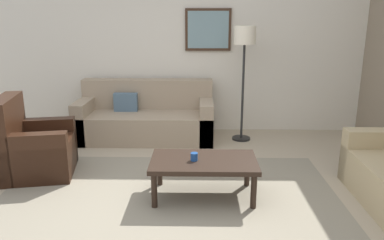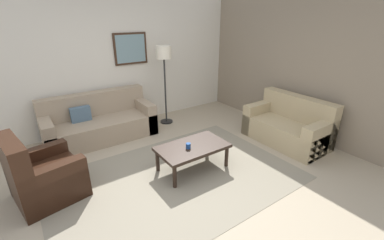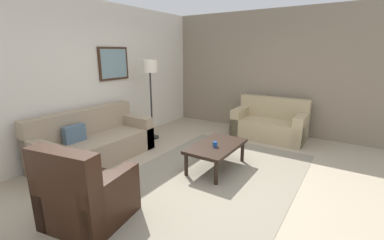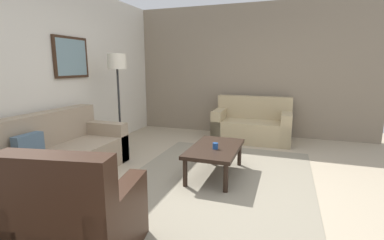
% 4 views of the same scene
% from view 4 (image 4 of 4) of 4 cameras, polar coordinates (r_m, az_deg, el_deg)
% --- Properties ---
extents(ground_plane, '(8.00, 8.00, 0.00)m').
position_cam_4_polar(ground_plane, '(3.62, 4.64, -13.50)').
color(ground_plane, tan).
extents(rear_partition, '(6.00, 0.12, 2.80)m').
position_cam_4_polar(rear_partition, '(4.67, -28.07, 8.54)').
color(rear_partition, silver).
rests_on(rear_partition, ground_plane).
extents(stone_feature_panel, '(0.12, 5.20, 2.80)m').
position_cam_4_polar(stone_feature_panel, '(6.24, 11.90, 9.92)').
color(stone_feature_panel, gray).
rests_on(stone_feature_panel, ground_plane).
extents(area_rug, '(3.59, 2.41, 0.01)m').
position_cam_4_polar(area_rug, '(3.62, 4.64, -13.44)').
color(area_rug, gray).
rests_on(area_rug, ground_plane).
extents(couch_main, '(2.05, 0.88, 0.88)m').
position_cam_4_polar(couch_main, '(4.15, -27.01, -7.06)').
color(couch_main, gray).
rests_on(couch_main, ground_plane).
extents(couch_loveseat, '(0.83, 1.52, 0.88)m').
position_cam_4_polar(couch_loveseat, '(5.83, 12.35, -1.09)').
color(couch_loveseat, tan).
rests_on(couch_loveseat, ground_plane).
extents(armchair_leather, '(0.93, 0.93, 0.95)m').
position_cam_4_polar(armchair_leather, '(2.41, -22.48, -19.63)').
color(armchair_leather, black).
rests_on(armchair_leather, ground_plane).
extents(coffee_table, '(1.10, 0.64, 0.41)m').
position_cam_4_polar(coffee_table, '(3.85, 4.79, -6.24)').
color(coffee_table, black).
rests_on(coffee_table, ground_plane).
extents(cup, '(0.07, 0.07, 0.08)m').
position_cam_4_polar(cup, '(3.73, 4.83, -5.35)').
color(cup, '#1E478C').
rests_on(cup, coffee_table).
extents(lamp_standing, '(0.32, 0.32, 1.71)m').
position_cam_4_polar(lamp_standing, '(5.03, -15.15, 9.64)').
color(lamp_standing, black).
rests_on(lamp_standing, ground_plane).
extents(framed_artwork, '(0.72, 0.04, 0.65)m').
position_cam_4_polar(framed_artwork, '(4.93, -23.65, 11.75)').
color(framed_artwork, '#382316').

